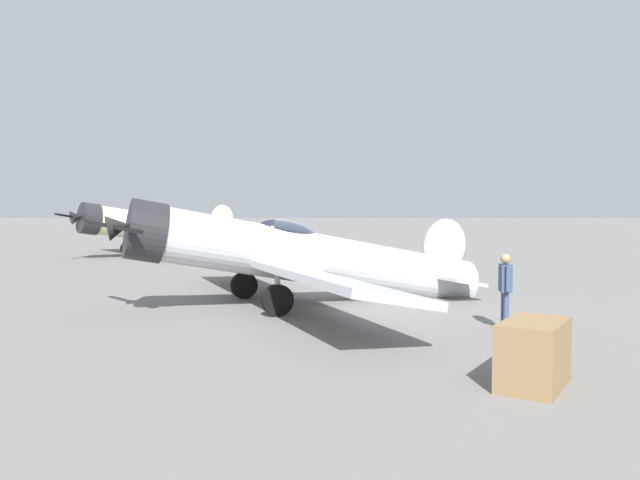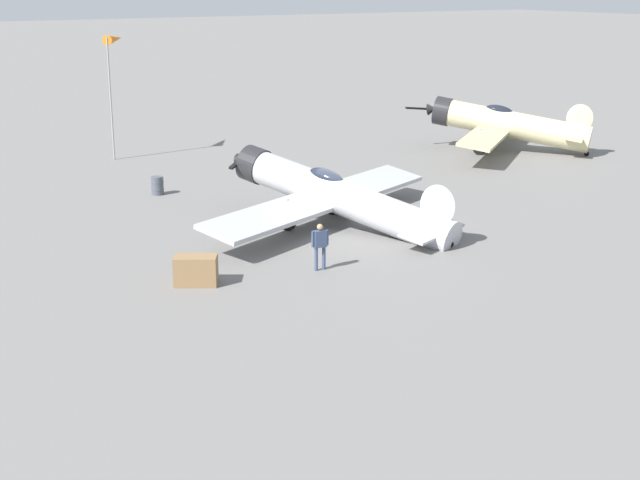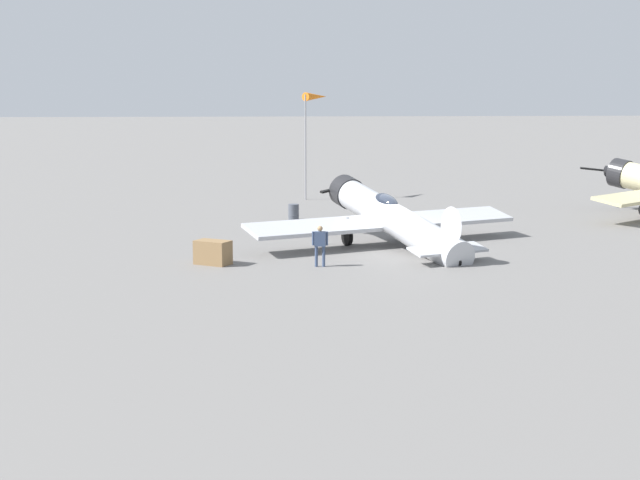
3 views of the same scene
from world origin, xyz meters
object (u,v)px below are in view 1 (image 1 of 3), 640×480
at_px(airplane_foreground, 302,258).
at_px(equipment_crate, 533,354).
at_px(airplane_mid_apron, 156,228).
at_px(ground_crew_mechanic, 505,284).

bearing_deg(airplane_foreground, equipment_crate, 92.67).
distance_m(airplane_foreground, equipment_crate, 8.89).
distance_m(airplane_mid_apron, ground_crew_mechanic, 25.52).
height_order(airplane_foreground, airplane_mid_apron, airplane_mid_apron).
bearing_deg(airplane_foreground, ground_crew_mechanic, 119.33).
relative_size(airplane_mid_apron, ground_crew_mechanic, 7.03).
relative_size(airplane_foreground, equipment_crate, 8.02).
height_order(ground_crew_mechanic, equipment_crate, ground_crew_mechanic).
height_order(airplane_mid_apron, equipment_crate, airplane_mid_apron).
bearing_deg(ground_crew_mechanic, airplane_mid_apron, -50.96).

